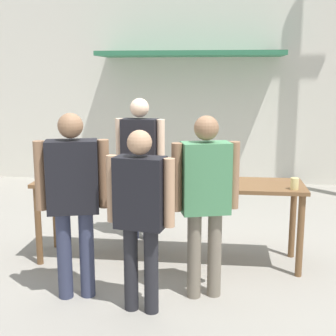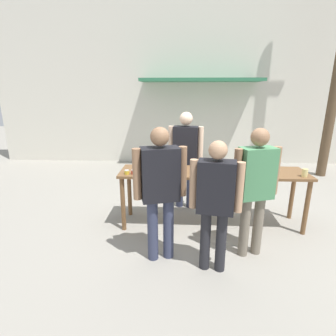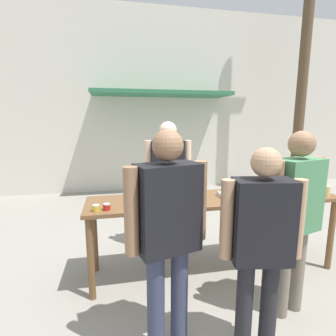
{
  "view_description": "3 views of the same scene",
  "coord_description": "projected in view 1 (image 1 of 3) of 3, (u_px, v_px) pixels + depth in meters",
  "views": [
    {
      "loc": [
        0.57,
        -4.92,
        2.06
      ],
      "look_at": [
        0.0,
        0.0,
        1.06
      ],
      "focal_mm": 50.0,
      "sensor_mm": 36.0,
      "label": 1
    },
    {
      "loc": [
        -0.51,
        -3.96,
        2.12
      ],
      "look_at": [
        -0.7,
        -0.02,
        0.96
      ],
      "focal_mm": 28.0,
      "sensor_mm": 36.0,
      "label": 2
    },
    {
      "loc": [
        -1.12,
        -2.76,
        1.79
      ],
      "look_at": [
        -0.42,
        0.65,
        1.15
      ],
      "focal_mm": 28.0,
      "sensor_mm": 36.0,
      "label": 3
    }
  ],
  "objects": [
    {
      "name": "serving_table",
      "position": [
        168.0,
        191.0,
        5.11
      ],
      "size": [
        2.91,
        0.66,
        0.91
      ],
      "color": "brown",
      "rests_on": "ground"
    },
    {
      "name": "condiment_jar_ketchup",
      "position": [
        54.0,
        180.0,
        5.02
      ],
      "size": [
        0.07,
        0.07,
        0.06
      ],
      "color": "#B22319",
      "rests_on": "serving_table"
    },
    {
      "name": "person_customer_with_cup",
      "position": [
        205.0,
        192.0,
        4.22
      ],
      "size": [
        0.6,
        0.34,
        1.7
      ],
      "rotation": [
        0.0,
        0.0,
        3.42
      ],
      "color": "#756B5B",
      "rests_on": "ground"
    },
    {
      "name": "ground_plane",
      "position": [
        168.0,
        260.0,
        5.27
      ],
      "size": [
        24.0,
        24.0,
        0.0
      ],
      "primitive_type": "plane",
      "color": "gray"
    },
    {
      "name": "building_facade_back",
      "position": [
        192.0,
        63.0,
        8.69
      ],
      "size": [
        12.0,
        1.11,
        4.5
      ],
      "color": "beige",
      "rests_on": "ground"
    },
    {
      "name": "person_server_behind_table",
      "position": [
        140.0,
        157.0,
        5.74
      ],
      "size": [
        0.62,
        0.29,
        1.77
      ],
      "rotation": [
        0.0,
        0.0,
        -0.14
      ],
      "color": "#333851",
      "rests_on": "ground"
    },
    {
      "name": "beer_cup",
      "position": [
        295.0,
        184.0,
        4.73
      ],
      "size": [
        0.08,
        0.08,
        0.12
      ],
      "color": "#DBC67A",
      "rests_on": "serving_table"
    },
    {
      "name": "food_tray_sausages",
      "position": [
        104.0,
        179.0,
        5.14
      ],
      "size": [
        0.47,
        0.3,
        0.04
      ],
      "color": "silver",
      "rests_on": "serving_table"
    },
    {
      "name": "person_customer_holding_hotdog",
      "position": [
        73.0,
        191.0,
        4.21
      ],
      "size": [
        0.64,
        0.36,
        1.73
      ],
      "rotation": [
        0.0,
        0.0,
        3.4
      ],
      "color": "#333851",
      "rests_on": "ground"
    },
    {
      "name": "person_customer_waiting_in_line",
      "position": [
        140.0,
        207.0,
        3.96
      ],
      "size": [
        0.6,
        0.3,
        1.61
      ],
      "rotation": [
        0.0,
        0.0,
        2.97
      ],
      "color": "#232328",
      "rests_on": "ground"
    },
    {
      "name": "food_tray_buns",
      "position": [
        192.0,
        181.0,
        5.03
      ],
      "size": [
        0.42,
        0.25,
        0.05
      ],
      "color": "silver",
      "rests_on": "serving_table"
    },
    {
      "name": "condiment_jar_mustard",
      "position": [
        44.0,
        180.0,
        5.02
      ],
      "size": [
        0.07,
        0.07,
        0.06
      ],
      "color": "gold",
      "rests_on": "serving_table"
    }
  ]
}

